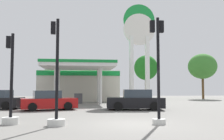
# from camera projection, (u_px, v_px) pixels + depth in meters

# --- Properties ---
(ground_plane) EXTENTS (90.00, 90.00, 0.00)m
(ground_plane) POSITION_uv_depth(u_px,v_px,m) (133.00, 124.00, 11.71)
(ground_plane) COLOR slate
(ground_plane) RESTS_ON ground
(gas_station) EXTENTS (10.42, 12.68, 4.57)m
(gas_station) POSITION_uv_depth(u_px,v_px,m) (79.00, 84.00, 33.84)
(gas_station) COLOR beige
(gas_station) RESTS_ON ground
(station_pole_sign) EXTENTS (3.62, 0.56, 11.30)m
(station_pole_sign) POSITION_uv_depth(u_px,v_px,m) (139.00, 41.00, 28.78)
(station_pole_sign) COLOR white
(station_pole_sign) RESTS_ON ground
(car_0) EXTENTS (4.57, 2.37, 1.58)m
(car_0) POSITION_uv_depth(u_px,v_px,m) (135.00, 101.00, 19.69)
(car_0) COLOR black
(car_0) RESTS_ON ground
(car_1) EXTENTS (4.49, 2.80, 1.50)m
(car_1) POSITION_uv_depth(u_px,v_px,m) (49.00, 101.00, 19.49)
(car_1) COLOR black
(car_1) RESTS_ON ground
(traffic_signal_0) EXTENTS (0.80, 0.80, 4.82)m
(traffic_signal_0) POSITION_uv_depth(u_px,v_px,m) (56.00, 96.00, 11.30)
(traffic_signal_0) COLOR silver
(traffic_signal_0) RESTS_ON ground
(traffic_signal_1) EXTENTS (0.65, 0.66, 4.99)m
(traffic_signal_1) POSITION_uv_depth(u_px,v_px,m) (158.00, 76.00, 11.83)
(traffic_signal_1) COLOR silver
(traffic_signal_1) RESTS_ON ground
(traffic_signal_2) EXTENTS (0.76, 0.76, 4.24)m
(traffic_signal_2) POSITION_uv_depth(u_px,v_px,m) (11.00, 100.00, 11.73)
(traffic_signal_2) COLOR silver
(traffic_signal_2) RESTS_ON ground
(tree_1) EXTENTS (2.89, 2.89, 5.16)m
(tree_1) POSITION_uv_depth(u_px,v_px,m) (52.00, 76.00, 40.59)
(tree_1) COLOR brown
(tree_1) RESTS_ON ground
(tree_2) EXTENTS (4.17, 4.17, 6.24)m
(tree_2) POSITION_uv_depth(u_px,v_px,m) (92.00, 71.00, 40.12)
(tree_2) COLOR brown
(tree_2) RESTS_ON ground
(tree_3) EXTENTS (3.80, 3.80, 7.02)m
(tree_3) POSITION_uv_depth(u_px,v_px,m) (146.00, 68.00, 40.81)
(tree_3) COLOR brown
(tree_3) RESTS_ON ground
(tree_4) EXTENTS (4.58, 4.58, 7.34)m
(tree_4) POSITION_uv_depth(u_px,v_px,m) (202.00, 66.00, 41.29)
(tree_4) COLOR brown
(tree_4) RESTS_ON ground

